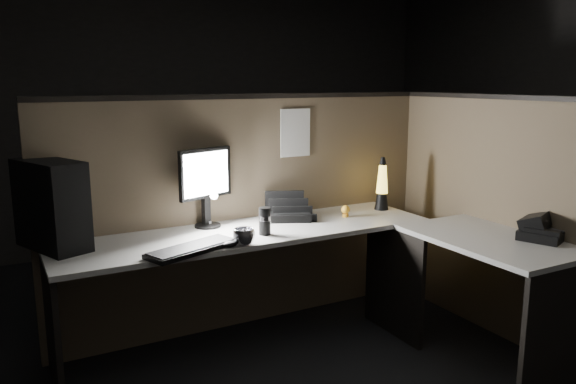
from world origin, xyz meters
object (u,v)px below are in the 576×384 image
monitor (206,180)px  lava_lamp (382,188)px  pc_tower (51,205)px  keyboard (192,249)px  desk_phone (540,229)px

monitor → lava_lamp: 1.25m
pc_tower → keyboard: (0.63, -0.41, -0.23)m
keyboard → desk_phone: 1.96m
desk_phone → pc_tower: bearing=133.4°
keyboard → pc_tower: bearing=126.8°
keyboard → lava_lamp: 1.52m
pc_tower → desk_phone: size_ratio=1.49×
keyboard → lava_lamp: bearing=-8.6°
pc_tower → lava_lamp: 2.12m
keyboard → desk_phone: bearing=-41.5°
pc_tower → keyboard: 0.79m
pc_tower → desk_phone: bearing=-46.5°
desk_phone → keyboard: bearing=136.7°
monitor → desk_phone: 1.97m
pc_tower → monitor: 0.88m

